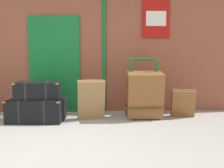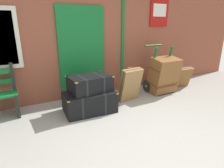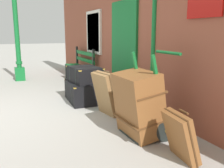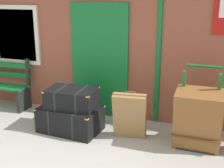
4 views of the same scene
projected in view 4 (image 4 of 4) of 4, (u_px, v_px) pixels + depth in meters
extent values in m
cube|color=brown|center=(109.00, 30.00, 5.54)|extent=(10.40, 0.30, 3.20)
cube|color=#146B2D|center=(99.00, 61.00, 5.58)|extent=(1.10, 0.05, 2.10)
cube|color=#0C401B|center=(99.00, 61.00, 5.57)|extent=(0.06, 0.02, 2.10)
cube|color=silver|center=(17.00, 35.00, 6.05)|extent=(1.04, 0.06, 1.16)
cube|color=silver|center=(16.00, 35.00, 6.03)|extent=(0.88, 0.02, 1.00)
cylinder|color=#146B2D|center=(159.00, 34.00, 5.08)|extent=(0.09, 0.09, 3.14)
cube|color=black|center=(24.00, 99.00, 6.02)|extent=(0.06, 0.40, 0.45)
cube|color=black|center=(28.00, 72.00, 6.05)|extent=(0.06, 0.06, 0.56)
cube|color=black|center=(70.00, 119.00, 5.13)|extent=(1.04, 0.70, 0.42)
cube|color=black|center=(59.00, 117.00, 5.22)|extent=(0.08, 0.65, 0.43)
cube|color=black|center=(82.00, 121.00, 5.04)|extent=(0.08, 0.65, 0.43)
cube|color=#B79338|center=(35.00, 110.00, 4.99)|extent=(0.05, 0.05, 0.02)
cube|color=#B79338|center=(87.00, 119.00, 4.62)|extent=(0.05, 0.05, 0.02)
cube|color=#B79338|center=(56.00, 99.00, 5.52)|extent=(0.05, 0.05, 0.02)
cube|color=#B79338|center=(104.00, 106.00, 5.15)|extent=(0.05, 0.05, 0.02)
cube|color=silver|center=(62.00, 126.00, 4.85)|extent=(0.36, 0.01, 0.10)
cube|color=black|center=(72.00, 98.00, 5.03)|extent=(0.83, 0.59, 0.32)
cube|color=black|center=(62.00, 97.00, 5.07)|extent=(0.07, 0.55, 0.33)
cube|color=black|center=(82.00, 99.00, 4.98)|extent=(0.07, 0.55, 0.33)
cube|color=#B79338|center=(43.00, 92.00, 4.86)|extent=(0.05, 0.05, 0.02)
cube|color=#B79338|center=(88.00, 97.00, 4.65)|extent=(0.05, 0.05, 0.02)
cube|color=#B79338|center=(57.00, 84.00, 5.32)|extent=(0.05, 0.05, 0.02)
cube|color=#B79338|center=(98.00, 87.00, 5.11)|extent=(0.05, 0.05, 0.02)
cube|color=black|center=(196.00, 147.00, 4.60)|extent=(0.56, 0.28, 0.03)
cube|color=#146B2D|center=(183.00, 105.00, 4.69)|extent=(0.04, 0.32, 1.17)
cube|color=#146B2D|center=(217.00, 109.00, 4.53)|extent=(0.04, 0.32, 1.17)
cylinder|color=#146B2D|center=(204.00, 66.00, 4.70)|extent=(0.54, 0.04, 0.04)
cylinder|color=black|center=(177.00, 128.00, 4.89)|extent=(0.04, 0.32, 0.32)
cylinder|color=#B79338|center=(177.00, 128.00, 4.89)|extent=(0.07, 0.06, 0.06)
cylinder|color=black|center=(219.00, 134.00, 4.68)|extent=(0.04, 0.32, 0.32)
cylinder|color=#B79338|center=(219.00, 134.00, 4.68)|extent=(0.07, 0.06, 0.06)
cube|color=brown|center=(198.00, 119.00, 4.48)|extent=(0.68, 0.56, 0.93)
cube|color=brown|center=(197.00, 131.00, 4.54)|extent=(0.70, 0.46, 0.09)
cube|color=brown|center=(199.00, 107.00, 4.43)|extent=(0.70, 0.46, 0.09)
cube|color=olive|center=(130.00, 116.00, 4.80)|extent=(0.55, 0.38, 0.77)
cylinder|color=brown|center=(130.00, 92.00, 4.71)|extent=(0.16, 0.05, 0.03)
cube|color=brown|center=(130.00, 116.00, 4.80)|extent=(0.55, 0.26, 0.76)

